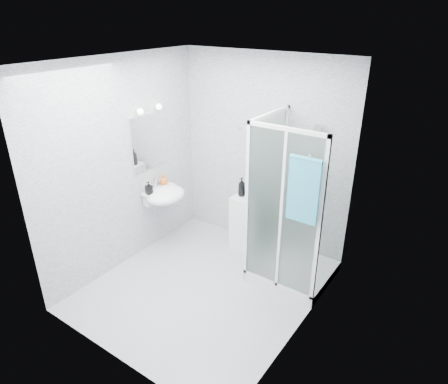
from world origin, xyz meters
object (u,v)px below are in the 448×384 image
Objects in this scene: shower_enclosure at (286,245)px; soap_dispenser_orange at (164,180)px; storage_cabinet at (245,223)px; shampoo_bottle_a at (242,187)px; wall_basin at (164,195)px; shampoo_bottle_b at (250,190)px; hand_towel at (304,189)px; soap_dispenser_black at (149,188)px.

shower_enclosure reaches higher than soap_dispenser_orange.
storage_cabinet is 0.52m from shampoo_bottle_a.
soap_dispenser_orange is (-0.12, 0.13, 0.14)m from wall_basin.
soap_dispenser_orange is at bearing -154.97° from shampoo_bottle_b.
storage_cabinet is 1.25m from soap_dispenser_orange.
wall_basin is at bearing -143.06° from storage_cabinet.
storage_cabinet is (0.89, 0.60, -0.41)m from wall_basin.
wall_basin is at bearing 177.54° from hand_towel.
hand_towel is 3.30× the size of shampoo_bottle_b.
soap_dispenser_black is (0.04, -0.32, 0.01)m from soap_dispenser_orange.
storage_cabinet is 1.10× the size of hand_towel.
shampoo_bottle_a is at bearing 160.44° from shower_enclosure.
storage_cabinet is 1.37m from soap_dispenser_black.
shower_enclosure is 1.72m from wall_basin.
wall_basin is at bearing -169.19° from shower_enclosure.
storage_cabinet is at bearing 34.02° from wall_basin.
storage_cabinet is at bearing 159.41° from shower_enclosure.
shampoo_bottle_a is 1.06m from soap_dispenser_orange.
wall_basin is at bearing 67.37° from soap_dispenser_black.
soap_dispenser_black is at bearing -138.41° from shampoo_bottle_a.
soap_dispenser_orange reaches higher than shampoo_bottle_b.
soap_dispenser_black is (-0.08, -0.19, 0.15)m from wall_basin.
shower_enclosure is at bearing 5.85° from soap_dispenser_orange.
wall_basin reaches higher than shampoo_bottle_b.
soap_dispenser_black is at bearing -112.63° from wall_basin.
shampoo_bottle_b is 1.32m from soap_dispenser_black.
wall_basin is at bearing -146.17° from shampoo_bottle_b.
wall_basin is 2.65× the size of shampoo_bottle_b.
soap_dispenser_orange is (-1.02, -0.47, 0.55)m from storage_cabinet.
soap_dispenser_orange reaches higher than wall_basin.
shampoo_bottle_a is (0.82, 0.61, 0.10)m from wall_basin.
soap_dispenser_orange is 0.88× the size of soap_dispenser_black.
storage_cabinet is 1.66m from hand_towel.
shower_enclosure is at bearing -17.68° from storage_cabinet.
hand_towel is at bearing -34.66° from shampoo_bottle_b.
shampoo_bottle_b is at bearing 25.03° from soap_dispenser_orange.
soap_dispenser_black reaches higher than shampoo_bottle_a.
shower_enclosure reaches higher than shampoo_bottle_a.
shampoo_bottle_a is 1.21× the size of shampoo_bottle_b.
shampoo_bottle_b is at bearing 33.83° from wall_basin.
soap_dispenser_black is at bearing -141.21° from shampoo_bottle_b.
storage_cabinet is 0.49m from shampoo_bottle_b.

